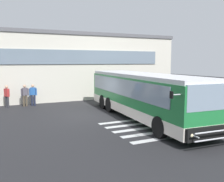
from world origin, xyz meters
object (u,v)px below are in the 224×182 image
Objects in this scene: bus_main_foreground at (143,96)px; safety_bollard_yellow at (101,99)px; passenger_by_doorway at (25,94)px; passenger_at_curb_edge at (33,94)px; passenger_near_column at (7,95)px.

bus_main_foreground is 13.25× the size of safety_bollard_yellow.
passenger_by_doorway is (-6.02, 7.29, -0.37)m from bus_main_foreground.
passenger_by_doorway and passenger_at_curb_edge have the same top height.
passenger_at_curb_edge is 1.86× the size of safety_bollard_yellow.
passenger_near_column is 7.12m from safety_bollard_yellow.
bus_main_foreground is 9.05m from passenger_at_curb_edge.
bus_main_foreground reaches higher than safety_bollard_yellow.
passenger_by_doorway reaches higher than safety_bollard_yellow.
passenger_at_curb_edge is at bearing -3.98° from passenger_by_doorway.
safety_bollard_yellow is (6.95, -1.48, -0.48)m from passenger_near_column.
bus_main_foreground reaches higher than passenger_by_doorway.
safety_bollard_yellow is at bearing -12.05° from passenger_near_column.
safety_bollard_yellow is at bearing -16.41° from passenger_at_curb_edge.
passenger_near_column is at bearing 167.95° from safety_bollard_yellow.
bus_main_foreground is 10.28m from passenger_near_column.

